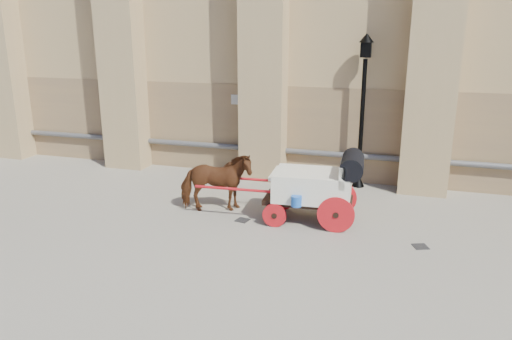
% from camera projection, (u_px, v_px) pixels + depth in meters
% --- Properties ---
extents(ground, '(90.00, 90.00, 0.00)m').
position_uv_depth(ground, '(262.00, 220.00, 12.96)').
color(ground, slate).
rests_on(ground, ground).
extents(horse, '(2.10, 1.47, 1.62)m').
position_uv_depth(horse, '(216.00, 183.00, 13.37)').
color(horse, brown).
rests_on(horse, ground).
extents(carriage, '(4.29, 1.59, 1.85)m').
position_uv_depth(carriage, '(318.00, 184.00, 12.62)').
color(carriage, black).
rests_on(carriage, ground).
extents(street_lamp, '(0.44, 0.44, 4.65)m').
position_uv_depth(street_lamp, '(363.00, 108.00, 14.97)').
color(street_lamp, black).
rests_on(street_lamp, ground).
extents(drain_grate_near, '(0.37, 0.37, 0.01)m').
position_uv_depth(drain_grate_near, '(242.00, 220.00, 12.93)').
color(drain_grate_near, black).
rests_on(drain_grate_near, ground).
extents(drain_grate_far, '(0.42, 0.42, 0.01)m').
position_uv_depth(drain_grate_far, '(420.00, 246.00, 11.40)').
color(drain_grate_far, black).
rests_on(drain_grate_far, ground).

